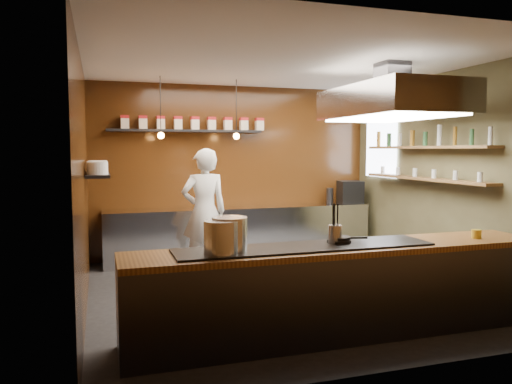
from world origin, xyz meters
name	(u,v)px	position (x,y,z in m)	size (l,w,h in m)	color
floor	(285,292)	(0.00, 0.00, 0.00)	(5.00, 5.00, 0.00)	black
back_wall	(236,171)	(0.00, 2.50, 1.50)	(5.00, 5.00, 0.00)	#341909
left_wall	(83,183)	(-2.50, 0.00, 1.50)	(5.00, 5.00, 0.00)	#341909
right_wall	(446,176)	(2.50, 0.00, 1.50)	(5.00, 5.00, 0.00)	#413E25
ceiling	(286,62)	(0.00, 0.00, 3.00)	(5.00, 5.00, 0.00)	silver
window_pane	(381,149)	(2.45, 1.70, 1.90)	(1.00, 1.00, 0.00)	white
prep_counter	(241,233)	(0.00, 2.17, 0.45)	(4.60, 0.65, 0.90)	silver
pass_counter	(341,290)	(0.00, -1.60, 0.47)	(4.40, 0.72, 0.94)	#38383D
tin_shelf	(186,131)	(-0.90, 2.36, 2.20)	(2.60, 0.26, 0.04)	black
plate_shelf	(98,174)	(-2.34, 1.00, 1.55)	(0.30, 1.40, 0.04)	black
bottle_shelf_upper	(425,147)	(2.34, 0.30, 1.92)	(0.26, 2.80, 0.04)	brown
bottle_shelf_lower	(424,179)	(2.34, 0.30, 1.45)	(0.26, 2.80, 0.04)	brown
extractor_hood	(391,101)	(1.30, -0.40, 2.51)	(1.20, 2.00, 0.72)	#38383D
pendant_left	(161,132)	(-1.40, 1.70, 2.15)	(0.10, 0.10, 0.95)	black
pendant_right	(236,133)	(-0.20, 1.70, 2.15)	(0.10, 0.10, 0.95)	black
storage_tins	(195,123)	(-0.75, 2.36, 2.33)	(2.43, 0.13, 0.22)	beige
plate_stacks	(97,167)	(-2.34, 1.00, 1.65)	(0.26, 1.16, 0.16)	white
bottles	(425,138)	(2.34, 0.30, 2.06)	(0.06, 2.66, 0.24)	silver
wine_glasses	(424,173)	(2.34, 0.30, 1.53)	(0.07, 2.37, 0.13)	silver
stockpot_large	(230,234)	(-1.18, -1.63, 1.10)	(0.33, 0.33, 0.32)	silver
stockpot_small	(221,237)	(-1.27, -1.69, 1.09)	(0.32, 0.32, 0.30)	silver
utensil_crock	(335,234)	(-0.06, -1.55, 1.03)	(0.14, 0.14, 0.18)	#B1B3B8
frying_pan	(339,239)	(0.01, -1.53, 0.97)	(0.41, 0.25, 0.06)	black
butter_jar	(476,234)	(1.59, -1.67, 0.97)	(0.11, 0.11, 0.10)	gold
espresso_machine	(350,192)	(2.10, 2.15, 1.10)	(0.41, 0.39, 0.41)	black
chef	(204,212)	(-0.82, 1.27, 0.95)	(0.69, 0.46, 1.90)	silver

